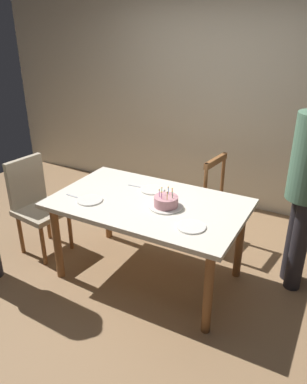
{
  "coord_description": "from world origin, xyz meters",
  "views": [
    {
      "loc": [
        1.38,
        -2.47,
        2.17
      ],
      "look_at": [
        0.05,
        0.0,
        0.86
      ],
      "focal_mm": 35.29,
      "sensor_mm": 36.0,
      "label": 1
    }
  ],
  "objects_px": {
    "plate_far_side": "(152,189)",
    "chair_upholstered": "(36,201)",
    "birthday_cake": "(166,202)",
    "plate_near_celebrant": "(90,200)",
    "dining_table": "(148,211)",
    "plate_near_guest": "(191,226)",
    "chair_spindle_back": "(198,200)"
  },
  "relations": [
    {
      "from": "birthday_cake",
      "to": "plate_near_guest",
      "type": "bearing_deg",
      "value": -33.01
    },
    {
      "from": "plate_near_guest",
      "to": "chair_upholstered",
      "type": "bearing_deg",
      "value": 176.49
    },
    {
      "from": "plate_near_guest",
      "to": "chair_spindle_back",
      "type": "distance_m",
      "value": 1.12
    },
    {
      "from": "birthday_cake",
      "to": "plate_far_side",
      "type": "relative_size",
      "value": 1.27
    },
    {
      "from": "birthday_cake",
      "to": "plate_near_guest",
      "type": "height_order",
      "value": "birthday_cake"
    },
    {
      "from": "dining_table",
      "to": "plate_near_celebrant",
      "type": "xyz_separation_m",
      "value": [
        -0.44,
        -0.22,
        0.1
      ]
    },
    {
      "from": "chair_upholstered",
      "to": "chair_spindle_back",
      "type": "bearing_deg",
      "value": 34.66
    },
    {
      "from": "dining_table",
      "to": "chair_upholstered",
      "type": "relative_size",
      "value": 1.7
    },
    {
      "from": "chair_spindle_back",
      "to": "plate_far_side",
      "type": "bearing_deg",
      "value": -110.24
    },
    {
      "from": "dining_table",
      "to": "birthday_cake",
      "type": "xyz_separation_m",
      "value": [
        0.17,
        -0.02,
        0.13
      ]
    },
    {
      "from": "plate_near_guest",
      "to": "plate_far_side",
      "type": "bearing_deg",
      "value": 142.17
    },
    {
      "from": "dining_table",
      "to": "birthday_cake",
      "type": "height_order",
      "value": "birthday_cake"
    },
    {
      "from": "plate_far_side",
      "to": "chair_upholstered",
      "type": "relative_size",
      "value": 0.23
    },
    {
      "from": "birthday_cake",
      "to": "plate_far_side",
      "type": "distance_m",
      "value": 0.35
    },
    {
      "from": "plate_far_side",
      "to": "dining_table",
      "type": "bearing_deg",
      "value": -69.8
    },
    {
      "from": "plate_far_side",
      "to": "chair_upholstered",
      "type": "xyz_separation_m",
      "value": [
        -1.11,
        -0.34,
        -0.23
      ]
    },
    {
      "from": "dining_table",
      "to": "plate_far_side",
      "type": "height_order",
      "value": "plate_far_side"
    },
    {
      "from": "birthday_cake",
      "to": "chair_spindle_back",
      "type": "distance_m",
      "value": 0.89
    },
    {
      "from": "plate_near_celebrant",
      "to": "plate_far_side",
      "type": "height_order",
      "value": "same"
    },
    {
      "from": "plate_near_celebrant",
      "to": "plate_near_guest",
      "type": "xyz_separation_m",
      "value": [
        0.93,
        0.0,
        0.0
      ]
    },
    {
      "from": "chair_spindle_back",
      "to": "birthday_cake",
      "type": "bearing_deg",
      "value": -87.19
    },
    {
      "from": "plate_near_guest",
      "to": "chair_spindle_back",
      "type": "bearing_deg",
      "value": 108.88
    },
    {
      "from": "birthday_cake",
      "to": "plate_near_guest",
      "type": "distance_m",
      "value": 0.37
    },
    {
      "from": "dining_table",
      "to": "plate_near_celebrant",
      "type": "distance_m",
      "value": 0.5
    },
    {
      "from": "chair_upholstered",
      "to": "plate_near_celebrant",
      "type": "bearing_deg",
      "value": -7.8
    },
    {
      "from": "plate_near_guest",
      "to": "dining_table",
      "type": "bearing_deg",
      "value": 155.63
    },
    {
      "from": "plate_near_guest",
      "to": "chair_upholstered",
      "type": "relative_size",
      "value": 0.23
    },
    {
      "from": "plate_near_celebrant",
      "to": "chair_upholstered",
      "type": "bearing_deg",
      "value": 172.2
    },
    {
      "from": "plate_near_celebrant",
      "to": "dining_table",
      "type": "bearing_deg",
      "value": 26.3
    },
    {
      "from": "dining_table",
      "to": "plate_near_guest",
      "type": "height_order",
      "value": "plate_near_guest"
    },
    {
      "from": "chair_spindle_back",
      "to": "plate_near_guest",
      "type": "bearing_deg",
      "value": -71.12
    },
    {
      "from": "birthday_cake",
      "to": "plate_near_celebrant",
      "type": "xyz_separation_m",
      "value": [
        -0.62,
        -0.2,
        -0.04
      ]
    }
  ]
}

